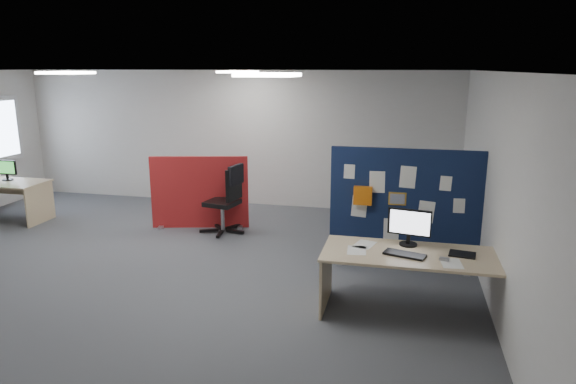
% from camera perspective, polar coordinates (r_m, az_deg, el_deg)
% --- Properties ---
extents(floor, '(9.00, 9.00, 0.00)m').
position_cam_1_polar(floor, '(7.73, -14.63, -7.61)').
color(floor, '#4F5156').
rests_on(floor, ground).
extents(ceiling, '(9.00, 7.00, 0.02)m').
position_cam_1_polar(ceiling, '(7.22, -15.94, 12.80)').
color(ceiling, white).
rests_on(ceiling, wall_back).
extents(wall_back, '(9.00, 0.02, 2.70)m').
position_cam_1_polar(wall_back, '(10.52, -6.28, 5.97)').
color(wall_back, silver).
rests_on(wall_back, floor).
extents(wall_right, '(0.02, 7.00, 2.70)m').
position_cam_1_polar(wall_right, '(6.58, 21.87, 0.43)').
color(wall_right, silver).
rests_on(wall_right, floor).
extents(ceiling_lights, '(4.10, 4.10, 0.04)m').
position_cam_1_polar(ceiling_lights, '(7.67, -11.24, 12.85)').
color(ceiling_lights, white).
rests_on(ceiling_lights, ceiling).
extents(navy_divider, '(2.05, 0.30, 1.69)m').
position_cam_1_polar(navy_divider, '(7.24, 12.65, -1.90)').
color(navy_divider, '#101A3E').
rests_on(navy_divider, floor).
extents(main_desk, '(1.98, 0.88, 0.73)m').
position_cam_1_polar(main_desk, '(6.02, 13.48, -7.93)').
color(main_desk, tan).
rests_on(main_desk, floor).
extents(monitor_main, '(0.49, 0.21, 0.43)m').
position_cam_1_polar(monitor_main, '(6.10, 13.32, -3.63)').
color(monitor_main, black).
rests_on(monitor_main, main_desk).
extents(keyboard, '(0.48, 0.30, 0.02)m').
position_cam_1_polar(keyboard, '(5.83, 12.83, -6.77)').
color(keyboard, black).
rests_on(keyboard, main_desk).
extents(mouse, '(0.11, 0.08, 0.03)m').
position_cam_1_polar(mouse, '(5.79, 16.97, -7.16)').
color(mouse, '#9B9BA0').
rests_on(mouse, main_desk).
extents(paper_tray, '(0.31, 0.26, 0.01)m').
position_cam_1_polar(paper_tray, '(6.02, 18.79, -6.57)').
color(paper_tray, black).
rests_on(paper_tray, main_desk).
extents(red_divider, '(1.65, 0.45, 1.27)m').
position_cam_1_polar(red_divider, '(9.05, -9.79, -0.11)').
color(red_divider, maroon).
rests_on(red_divider, floor).
extents(second_desk, '(1.58, 0.79, 0.73)m').
position_cam_1_polar(second_desk, '(10.74, -28.98, 0.15)').
color(second_desk, tan).
rests_on(second_desk, floor).
extents(monitor_second, '(0.41, 0.19, 0.37)m').
position_cam_1_polar(monitor_second, '(10.70, -28.82, 2.23)').
color(monitor_second, black).
rests_on(monitor_second, second_desk).
extents(office_chair, '(0.77, 0.76, 1.17)m').
position_cam_1_polar(office_chair, '(8.64, -6.67, -0.36)').
color(office_chair, black).
rests_on(office_chair, floor).
extents(desk_papers, '(1.25, 0.73, 0.00)m').
position_cam_1_polar(desk_papers, '(5.89, 11.18, -6.59)').
color(desk_papers, white).
rests_on(desk_papers, main_desk).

